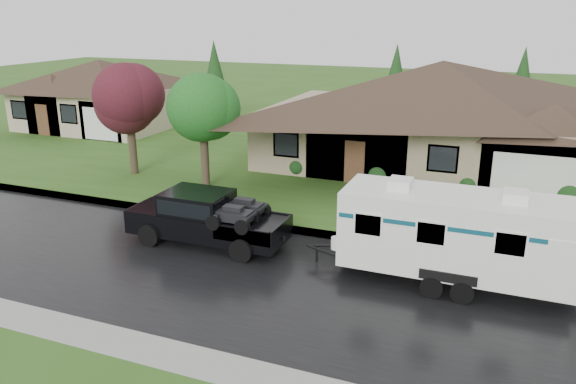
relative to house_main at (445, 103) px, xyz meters
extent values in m
plane|color=#2E561A|center=(-2.29, -13.84, -3.59)|extent=(140.00, 140.00, 0.00)
cube|color=black|center=(-2.29, -15.84, -3.59)|extent=(140.00, 8.00, 0.01)
cube|color=gray|center=(-2.29, -11.59, -3.52)|extent=(140.00, 0.50, 0.15)
cube|color=#2E561A|center=(-2.29, 1.16, -3.52)|extent=(140.00, 26.00, 0.15)
cube|color=gray|center=(-0.29, 0.16, -1.94)|extent=(18.00, 10.00, 3.00)
pyramid|color=#37281E|center=(-0.29, 0.16, 2.16)|extent=(19.44, 10.80, 2.60)
cube|color=gray|center=(5.11, -2.84, -2.09)|extent=(5.76, 4.00, 2.70)
cube|color=#BFAA8E|center=(-24.29, 2.16, -2.04)|extent=(10.00, 8.00, 2.80)
pyramid|color=#37281E|center=(-24.29, 2.16, 1.36)|extent=(10.80, 8.64, 2.00)
cube|color=#BFAA8E|center=(-21.29, 0.16, -2.18)|extent=(3.20, 4.00, 2.52)
cylinder|color=#382B1E|center=(-9.93, -8.16, -2.27)|extent=(0.38, 0.38, 2.34)
sphere|color=#257024|center=(-9.93, -8.16, 0.29)|extent=(3.23, 3.23, 3.23)
cylinder|color=#382B1E|center=(-14.60, -7.40, -2.25)|extent=(0.39, 0.39, 2.38)
sphere|color=#501924|center=(-14.60, -7.40, 0.36)|extent=(3.29, 3.29, 3.29)
sphere|color=#143814|center=(-6.59, -4.54, -2.94)|extent=(1.00, 1.00, 1.00)
sphere|color=#143814|center=(-2.39, -4.54, -2.94)|extent=(1.00, 1.00, 1.00)
sphere|color=#143814|center=(1.81, -4.54, -2.94)|extent=(1.00, 1.00, 1.00)
sphere|color=#143814|center=(6.01, -4.54, -2.94)|extent=(1.00, 1.00, 1.00)
cube|color=black|center=(-6.61, -13.86, -2.83)|extent=(5.88, 1.96, 0.84)
cube|color=black|center=(-8.76, -13.86, -2.56)|extent=(1.57, 1.91, 0.34)
cube|color=black|center=(-7.00, -13.86, -2.07)|extent=(2.35, 1.84, 0.88)
cube|color=black|center=(-7.00, -13.86, -2.02)|extent=(2.16, 1.88, 0.54)
cube|color=black|center=(-4.75, -13.86, -2.63)|extent=(2.16, 1.86, 0.06)
cylinder|color=black|center=(-8.47, -14.82, -3.18)|extent=(0.82, 0.31, 0.82)
cylinder|color=black|center=(-8.47, -12.90, -3.18)|extent=(0.82, 0.31, 0.82)
cylinder|color=black|center=(-4.75, -14.82, -3.18)|extent=(0.82, 0.31, 0.82)
cylinder|color=black|center=(-4.75, -12.90, -3.18)|extent=(0.82, 0.31, 0.82)
cube|color=white|center=(2.09, -13.86, -1.85)|extent=(6.86, 2.35, 2.40)
cube|color=black|center=(2.09, -13.86, -3.20)|extent=(7.25, 1.18, 0.14)
cube|color=#0C4255|center=(2.09, -13.86, -1.32)|extent=(6.72, 2.37, 0.14)
cube|color=white|center=(0.33, -13.86, -0.49)|extent=(0.69, 0.78, 0.31)
cube|color=white|center=(3.66, -13.86, -0.49)|extent=(0.69, 0.78, 0.31)
cylinder|color=black|center=(1.65, -15.01, -3.25)|extent=(0.69, 0.24, 0.69)
cylinder|color=black|center=(1.65, -12.70, -3.25)|extent=(0.69, 0.24, 0.69)
cylinder|color=black|center=(2.53, -15.01, -3.25)|extent=(0.69, 0.24, 0.69)
cylinder|color=black|center=(2.53, -12.70, -3.25)|extent=(0.69, 0.24, 0.69)
camera|label=1|loc=(3.25, -30.58, 4.59)|focal=35.00mm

